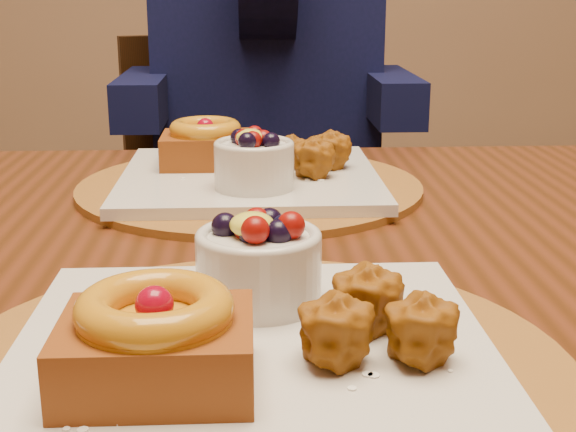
{
  "coord_description": "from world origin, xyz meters",
  "views": [
    {
      "loc": [
        -0.09,
        -0.76,
        0.98
      ],
      "look_at": [
        -0.07,
        -0.29,
        0.84
      ],
      "focal_mm": 50.0,
      "sensor_mm": 36.0,
      "label": 1
    }
  ],
  "objects_px": {
    "place_setting_near": "(249,342)",
    "dining_table": "(252,339)",
    "chair_far": "(241,229)",
    "diner": "(266,21)",
    "place_setting_far": "(248,172)"
  },
  "relations": [
    {
      "from": "place_setting_far",
      "to": "diner",
      "type": "bearing_deg",
      "value": 86.92
    },
    {
      "from": "dining_table",
      "to": "place_setting_near",
      "type": "relative_size",
      "value": 4.21
    },
    {
      "from": "dining_table",
      "to": "chair_far",
      "type": "height_order",
      "value": "chair_far"
    },
    {
      "from": "place_setting_near",
      "to": "place_setting_far",
      "type": "relative_size",
      "value": 1.0
    },
    {
      "from": "chair_far",
      "to": "diner",
      "type": "distance_m",
      "value": 0.43
    },
    {
      "from": "place_setting_near",
      "to": "dining_table",
      "type": "bearing_deg",
      "value": 89.44
    },
    {
      "from": "chair_far",
      "to": "dining_table",
      "type": "bearing_deg",
      "value": -106.82
    },
    {
      "from": "dining_table",
      "to": "chair_far",
      "type": "xyz_separation_m",
      "value": [
        -0.02,
        0.94,
        -0.19
      ]
    },
    {
      "from": "chair_far",
      "to": "place_setting_far",
      "type": "bearing_deg",
      "value": -106.65
    },
    {
      "from": "dining_table",
      "to": "place_setting_far",
      "type": "distance_m",
      "value": 0.24
    },
    {
      "from": "dining_table",
      "to": "place_setting_far",
      "type": "height_order",
      "value": "place_setting_far"
    },
    {
      "from": "chair_far",
      "to": "diner",
      "type": "relative_size",
      "value": 1.03
    },
    {
      "from": "chair_far",
      "to": "diner",
      "type": "height_order",
      "value": "diner"
    },
    {
      "from": "dining_table",
      "to": "chair_far",
      "type": "distance_m",
      "value": 0.96
    },
    {
      "from": "place_setting_near",
      "to": "diner",
      "type": "distance_m",
      "value": 1.13
    }
  ]
}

